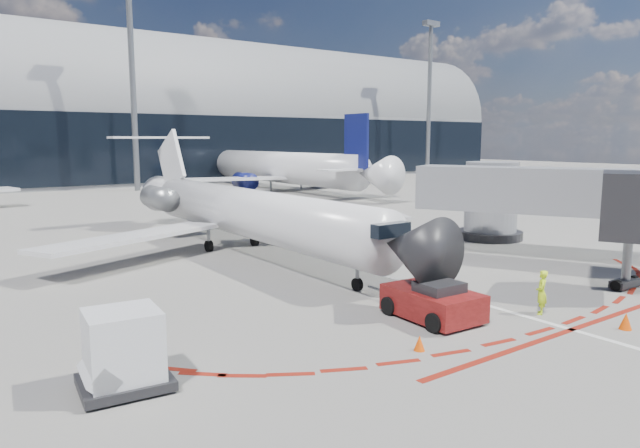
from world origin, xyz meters
TOP-DOWN VIEW (x-y plane):
  - ground at (0.00, 0.00)m, footprint 260.00×260.00m
  - apron_centerline at (0.00, 2.00)m, footprint 0.25×40.00m
  - apron_stop_bar at (0.00, -11.50)m, footprint 14.00×0.25m
  - terminal_building at (0.00, 64.97)m, footprint 150.00×24.15m
  - jet_bridge at (9.79, -3.01)m, footprint 10.03×15.20m
  - light_mast_centre at (5.00, 48.00)m, footprint 0.70×0.70m
  - light_mast_east at (55.00, 48.00)m, footprint 0.70×0.70m
  - regional_jet at (-2.63, 6.35)m, footprint 22.24×27.42m
  - pushback_tug at (-2.83, -8.01)m, footprint 2.37×5.29m
  - ramp_worker at (0.70, -9.88)m, footprint 0.69×0.64m
  - uld_container at (-13.26, -7.54)m, footprint 2.32×2.03m
  - safety_cone_left at (-5.40, -9.92)m, footprint 0.33×0.33m
  - safety_cone_right at (1.48, -12.49)m, footprint 0.40×0.40m
  - bg_airliner_1 at (19.79, 38.50)m, footprint 33.78×35.76m

SIDE VIEW (x-z plane):
  - ground at x=0.00m, z-range 0.00..0.00m
  - apron_centerline at x=0.00m, z-range 0.00..0.01m
  - apron_stop_bar at x=0.00m, z-range 0.00..0.01m
  - safety_cone_left at x=-5.40m, z-range 0.00..0.46m
  - safety_cone_right at x=1.48m, z-range 0.00..0.56m
  - pushback_tug at x=-2.83m, z-range -0.08..1.28m
  - ramp_worker at x=0.70m, z-range 0.00..1.59m
  - uld_container at x=-13.26m, z-range -0.01..2.02m
  - regional_jet at x=-2.63m, z-range -1.14..5.73m
  - jet_bridge at x=9.79m, z-range 0.56..5.46m
  - bg_airliner_1 at x=19.79m, z-range 0.00..10.93m
  - terminal_building at x=0.00m, z-range -3.48..20.52m
  - light_mast_centre at x=5.00m, z-range 0.00..25.00m
  - light_mast_east at x=55.00m, z-range 0.00..25.00m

